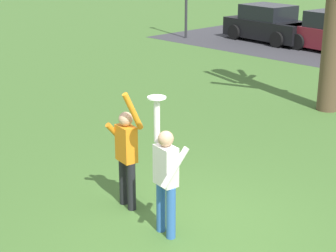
{
  "coord_description": "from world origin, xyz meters",
  "views": [
    {
      "loc": [
        5.13,
        -5.49,
        4.19
      ],
      "look_at": [
        -0.66,
        0.15,
        1.46
      ],
      "focal_mm": 58.22,
      "sensor_mm": 36.0,
      "label": 1
    }
  ],
  "objects_px": {
    "person_catcher": "(166,174)",
    "frisbee_disc": "(157,98)",
    "parked_car_black": "(269,25)",
    "person_defender": "(127,152)"
  },
  "relations": [
    {
      "from": "person_catcher",
      "to": "person_defender",
      "type": "relative_size",
      "value": 1.02
    },
    {
      "from": "person_catcher",
      "to": "parked_car_black",
      "type": "height_order",
      "value": "person_catcher"
    },
    {
      "from": "person_defender",
      "to": "frisbee_disc",
      "type": "relative_size",
      "value": 7.54
    },
    {
      "from": "person_catcher",
      "to": "frisbee_disc",
      "type": "height_order",
      "value": "frisbee_disc"
    },
    {
      "from": "person_defender",
      "to": "parked_car_black",
      "type": "relative_size",
      "value": 0.48
    },
    {
      "from": "person_catcher",
      "to": "frisbee_disc",
      "type": "xyz_separation_m",
      "value": [
        -0.22,
        0.04,
        1.11
      ]
    },
    {
      "from": "parked_car_black",
      "to": "person_defender",
      "type": "bearing_deg",
      "value": -55.42
    },
    {
      "from": "person_defender",
      "to": "frisbee_disc",
      "type": "xyz_separation_m",
      "value": [
        0.88,
        -0.14,
        1.11
      ]
    },
    {
      "from": "frisbee_disc",
      "to": "person_defender",
      "type": "bearing_deg",
      "value": 170.76
    },
    {
      "from": "person_catcher",
      "to": "frisbee_disc",
      "type": "distance_m",
      "value": 1.13
    }
  ]
}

